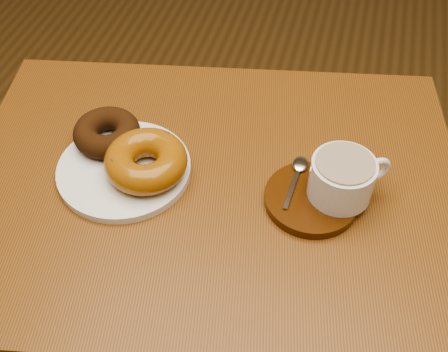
% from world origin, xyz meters
% --- Properties ---
extents(cafe_table, '(0.88, 0.72, 0.74)m').
position_xyz_m(cafe_table, '(-0.24, 0.05, 0.62)').
color(cafe_table, brown).
rests_on(cafe_table, ground).
extents(donut_plate, '(0.24, 0.24, 0.01)m').
position_xyz_m(donut_plate, '(-0.38, 0.03, 0.74)').
color(donut_plate, white).
rests_on(donut_plate, cafe_table).
extents(donut_cinnamon, '(0.12, 0.12, 0.04)m').
position_xyz_m(donut_cinnamon, '(-0.42, 0.08, 0.77)').
color(donut_cinnamon, '#321A0A').
rests_on(donut_cinnamon, donut_plate).
extents(donut_caramel, '(0.15, 0.15, 0.05)m').
position_xyz_m(donut_caramel, '(-0.34, 0.03, 0.77)').
color(donut_caramel, '#985810').
rests_on(donut_caramel, donut_plate).
extents(saucer, '(0.17, 0.17, 0.02)m').
position_xyz_m(saucer, '(-0.08, 0.05, 0.74)').
color(saucer, '#3A1C08').
rests_on(saucer, cafe_table).
extents(coffee_cup, '(0.12, 0.10, 0.07)m').
position_xyz_m(coffee_cup, '(-0.04, 0.06, 0.79)').
color(coffee_cup, white).
rests_on(coffee_cup, saucer).
extents(teaspoon, '(0.02, 0.11, 0.01)m').
position_xyz_m(teaspoon, '(-0.11, 0.09, 0.76)').
color(teaspoon, silver).
rests_on(teaspoon, saucer).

